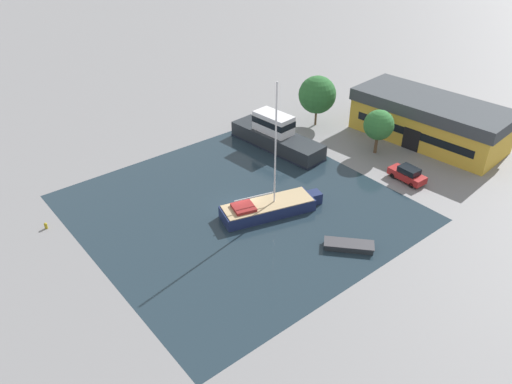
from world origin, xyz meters
TOP-DOWN VIEW (x-y plane):
  - ground_plane at (0.00, 0.00)m, footprint 440.00×440.00m
  - water_canal at (0.00, 0.00)m, footprint 29.81×29.76m
  - warehouse_building at (2.75, 27.86)m, footprint 19.59×9.83m
  - quay_tree_near_building at (0.98, 20.09)m, footprint 3.59×3.59m
  - quay_tree_by_water at (-9.30, 20.14)m, footprint 4.92×4.92m
  - parked_car at (7.46, 17.56)m, footprint 4.21×1.86m
  - sailboat_moored at (2.66, 1.77)m, footprint 5.35×10.68m
  - motor_cruiser at (-7.78, 11.73)m, footprint 13.21×4.70m
  - small_dinghy at (11.40, 3.73)m, footprint 4.34×4.13m
  - mooring_bollard at (-8.85, -16.37)m, footprint 0.31×0.31m

SIDE VIEW (x-z plane):
  - ground_plane at x=0.00m, z-range 0.00..0.00m
  - water_canal at x=0.00m, z-range 0.00..0.01m
  - small_dinghy at x=11.40m, z-range 0.01..0.60m
  - mooring_bollard at x=-8.85m, z-range 0.02..0.66m
  - sailboat_moored at x=2.66m, z-range -6.07..7.52m
  - parked_car at x=7.46m, z-range -0.01..1.69m
  - motor_cruiser at x=-7.78m, z-range -0.58..3.66m
  - warehouse_building at x=2.75m, z-range 0.03..5.43m
  - quay_tree_near_building at x=0.98m, z-range 0.92..6.38m
  - quay_tree_by_water at x=-9.30m, z-range 0.90..7.64m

